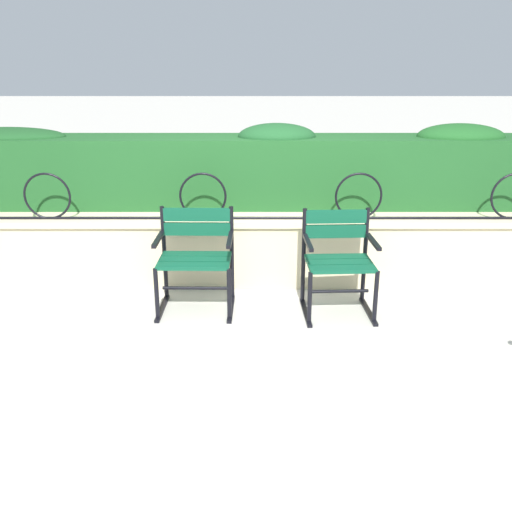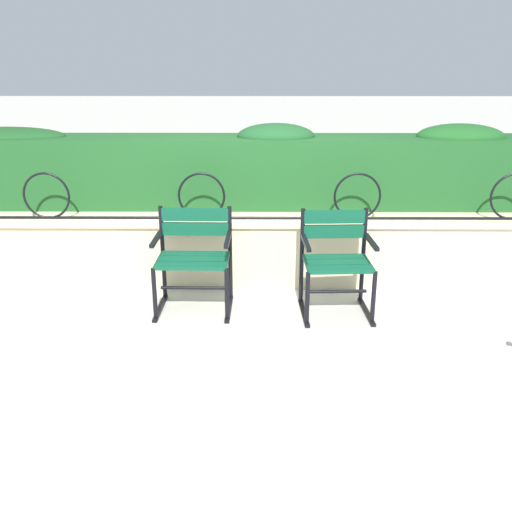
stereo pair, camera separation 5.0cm
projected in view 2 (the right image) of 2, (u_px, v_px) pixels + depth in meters
The scene contains 6 objects.
ground_plane at pixel (256, 327), 4.40m from camera, with size 60.00×60.00×0.00m, color #BCB7AD.
stone_wall at pixel (257, 250), 5.18m from camera, with size 8.02×0.41×0.64m.
iron_arch_fence at pixel (212, 200), 4.95m from camera, with size 7.47×0.02×0.42m.
hedge_row at pixel (256, 168), 5.40m from camera, with size 7.86×0.59×0.78m.
park_chair_left at pixel (194, 255), 4.63m from camera, with size 0.63×0.53×0.83m.
park_chair_right at pixel (336, 259), 4.56m from camera, with size 0.58×0.54×0.83m.
Camera 2 is at (0.03, -3.97, 1.98)m, focal length 39.36 mm.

